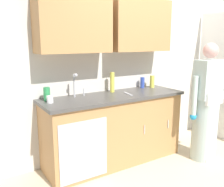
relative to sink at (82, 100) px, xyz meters
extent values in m
plane|color=beige|center=(1.01, -0.71, -0.93)|extent=(9.00, 9.00, 0.00)
cube|color=beige|center=(1.01, 0.34, 0.42)|extent=(4.80, 0.10, 2.70)
cube|color=#B27F4C|center=(-0.04, 0.12, 0.92)|extent=(0.91, 0.34, 0.70)
cube|color=#B27F4C|center=(0.95, 0.12, 0.92)|extent=(0.91, 0.34, 0.70)
cube|color=#B27F4C|center=(0.46, -0.01, -0.48)|extent=(1.90, 0.60, 0.90)
cube|color=#B7BABF|center=(-0.14, -0.31, -0.52)|extent=(0.60, 0.01, 0.72)
cylinder|color=silver|center=(0.74, -0.32, -0.43)|extent=(0.01, 0.01, 0.12)
cylinder|color=silver|center=(1.17, -0.32, -0.43)|extent=(0.01, 0.01, 0.12)
cube|color=#474442|center=(0.46, -0.01, -0.01)|extent=(1.96, 0.66, 0.04)
cube|color=#B7BABF|center=(0.00, -0.01, -0.01)|extent=(0.50, 0.36, 0.03)
cylinder|color=#B7BABF|center=(-0.04, 0.14, 0.16)|extent=(0.02, 0.02, 0.30)
sphere|color=#B7BABF|center=(-0.04, 0.08, 0.30)|extent=(0.04, 0.04, 0.04)
cylinder|color=#B7BABF|center=(0.09, 0.14, 0.06)|extent=(0.02, 0.02, 0.10)
cube|color=white|center=(1.57, -0.64, -0.90)|extent=(0.20, 0.26, 0.06)
cylinder|color=#B2C6C1|center=(1.57, -0.62, -0.49)|extent=(0.34, 0.34, 0.88)
cube|color=#B2C6C1|center=(1.57, -0.62, 0.21)|extent=(0.38, 0.22, 0.52)
sphere|color=#D89F96|center=(1.57, -0.62, 0.59)|extent=(0.20, 0.20, 0.20)
cube|color=white|center=(1.57, -0.74, -0.03)|extent=(0.32, 0.04, 0.16)
cylinder|color=#B2C6C1|center=(1.34, -0.60, 0.00)|extent=(0.07, 0.07, 0.55)
sphere|color=#1E8CCC|center=(1.34, -0.60, -0.28)|extent=(0.09, 0.09, 0.09)
cylinder|color=#B2C6C1|center=(1.80, -0.60, 0.00)|extent=(0.07, 0.07, 0.55)
sphere|color=#1E8CCC|center=(1.80, -0.60, -0.28)|extent=(0.09, 0.09, 0.09)
cylinder|color=#D8D14C|center=(0.54, 0.16, 0.15)|extent=(0.06, 0.06, 0.28)
cylinder|color=#2D8C4C|center=(-0.40, 0.14, 0.10)|extent=(0.08, 0.08, 0.16)
cylinder|color=#D8D14C|center=(1.25, 0.14, 0.11)|extent=(0.07, 0.07, 0.18)
cylinder|color=#334CB2|center=(1.11, 0.20, 0.10)|extent=(0.06, 0.06, 0.16)
cylinder|color=white|center=(-0.40, 0.02, 0.06)|extent=(0.08, 0.08, 0.08)
cube|color=silver|center=(0.66, -0.04, 0.02)|extent=(0.06, 0.24, 0.01)
camera|label=1|loc=(-1.29, -2.76, 0.72)|focal=40.24mm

